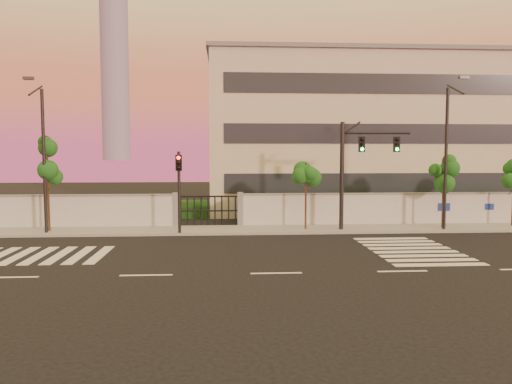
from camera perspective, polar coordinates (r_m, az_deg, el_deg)
ground at (r=19.61m, az=2.33°, el=-9.27°), size 120.00×120.00×0.00m
sidewalk at (r=29.86m, az=0.21°, el=-4.32°), size 60.00×3.00×0.15m
perimeter_wall at (r=31.22m, az=0.22°, el=-2.09°), size 60.00×0.36×2.20m
hedge_row at (r=34.04m, az=1.69°, el=-1.96°), size 41.00×4.25×1.80m
institutional_building at (r=42.40m, az=11.44°, el=6.46°), size 24.40×12.40×12.25m
distant_skyscraper at (r=310.82m, az=-15.87°, el=15.03°), size 16.00×16.00×118.00m
road_markings at (r=23.17m, az=-2.57°, el=-7.09°), size 57.00×7.62×0.02m
street_tree_c at (r=31.07m, az=-22.71°, el=3.20°), size 1.58×1.26×5.63m
street_tree_d at (r=29.63m, az=5.76°, el=1.28°), size 1.44×1.14×4.07m
street_tree_e at (r=32.00m, az=20.68°, el=1.73°), size 1.51×1.20×4.44m
traffic_signal_main at (r=29.81m, az=11.33°, el=3.30°), size 4.07×0.53×6.45m
traffic_signal_secondary at (r=28.24m, az=-8.80°, el=1.09°), size 0.37×0.35×4.73m
streetlight_west at (r=30.24m, az=-23.20°, el=4.10°), size 0.51×2.06×8.58m
streetlight_east at (r=31.14m, az=21.04°, el=4.40°), size 0.53×2.12×8.81m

